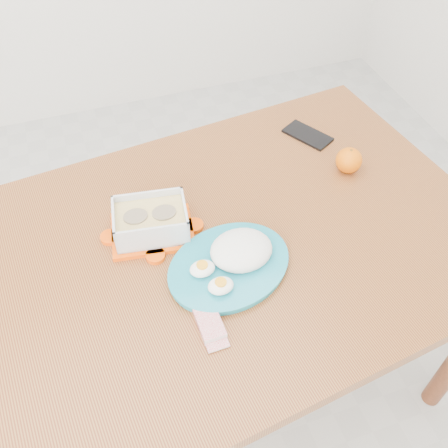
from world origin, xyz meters
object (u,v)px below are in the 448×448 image
object	(u,v)px
food_container	(151,222)
orange_fruit	(349,160)
smartphone	(308,135)
rice_plate	(233,259)
dining_table	(224,262)

from	to	relation	value
food_container	orange_fruit	size ratio (longest dim) A/B	3.05
smartphone	rice_plate	bearing A→B (deg)	-163.58
food_container	orange_fruit	distance (m)	0.57
food_container	rice_plate	xyz separation A→B (m)	(0.15, -0.16, -0.02)
food_container	smartphone	world-z (taller)	food_container
food_container	rice_plate	world-z (taller)	food_container
smartphone	orange_fruit	bearing A→B (deg)	-107.27
smartphone	food_container	bearing A→B (deg)	173.65
dining_table	orange_fruit	distance (m)	0.45
rice_plate	orange_fruit	bearing A→B (deg)	9.74
orange_fruit	rice_plate	xyz separation A→B (m)	(-0.42, -0.22, -0.01)
orange_fruit	smartphone	distance (m)	0.18
food_container	dining_table	bearing A→B (deg)	-18.37
dining_table	smartphone	world-z (taller)	smartphone
dining_table	orange_fruit	world-z (taller)	orange_fruit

